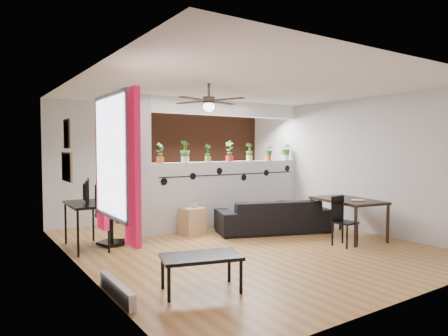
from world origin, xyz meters
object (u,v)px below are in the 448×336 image
cup (195,205)px  computer_desk (86,207)px  potted_plant_1 (185,151)px  potted_plant_5 (268,151)px  potted_plant_3 (229,150)px  potted_plant_4 (249,151)px  office_chair (110,219)px  dining_table (348,203)px  coffee_table (201,259)px  potted_plant_2 (208,152)px  potted_plant_6 (286,150)px  ceiling_fan (209,103)px  potted_plant_0 (160,152)px  cube_shelf (192,221)px  folding_chair (341,216)px  sofa (273,216)px

cup → computer_desk: bearing=180.0°
potted_plant_1 → potted_plant_5: bearing=0.0°
potted_plant_1 → potted_plant_3: (1.05, 0.00, 0.00)m
potted_plant_4 → cup: (-1.56, -0.34, -1.01)m
potted_plant_4 → office_chair: bearing=-174.9°
cup → office_chair: bearing=177.9°
dining_table → coffee_table: 3.70m
potted_plant_2 → potted_plant_6: size_ratio=0.82×
ceiling_fan → office_chair: 2.63m
potted_plant_0 → potted_plant_2: size_ratio=1.06×
cube_shelf → computer_desk: bearing=174.4°
ceiling_fan → office_chair: size_ratio=1.20×
potted_plant_4 → cup: size_ratio=3.32×
computer_desk → cup: bearing=0.0°
potted_plant_0 → potted_plant_6: (3.16, 0.00, 0.03)m
potted_plant_3 → coffee_table: 4.10m
ceiling_fan → cup: 2.36m
cube_shelf → potted_plant_6: bearing=1.7°
cube_shelf → folding_chair: 2.72m
office_chair → coffee_table: bearing=-86.5°
potted_plant_5 → folding_chair: size_ratio=0.47×
sofa → folding_chair: size_ratio=2.49×
potted_plant_2 → potted_plant_4: 1.05m
potted_plant_0 → potted_plant_3: size_ratio=0.90×
sofa → potted_plant_5: bearing=-105.3°
cup → coffee_table: 3.07m
potted_plant_3 → cup: potted_plant_3 is taller
potted_plant_2 → sofa: potted_plant_2 is taller
sofa → cube_shelf: bearing=-6.5°
potted_plant_3 → cup: 1.50m
potted_plant_2 → computer_desk: size_ratio=0.35×
ceiling_fan → potted_plant_0: (0.02, 1.80, -0.76)m
ceiling_fan → potted_plant_5: bearing=34.2°
potted_plant_2 → potted_plant_3: 0.53m
cube_shelf → dining_table: (2.20, -1.83, 0.38)m
potted_plant_3 → potted_plant_6: bearing=0.0°
potted_plant_4 → folding_chair: (0.04, -2.49, -1.06)m
potted_plant_1 → office_chair: (-1.58, -0.28, -1.14)m
cup → ceiling_fan: bearing=-111.3°
ceiling_fan → potted_plant_1: size_ratio=2.76×
potted_plant_3 → computer_desk: (-3.05, -0.34, -0.91)m
folding_chair → potted_plant_1: bearing=123.1°
potted_plant_4 → potted_plant_5: bearing=0.0°
cup → dining_table: (2.15, -1.83, 0.09)m
potted_plant_2 → cube_shelf: size_ratio=0.74×
cube_shelf → computer_desk: (-1.97, 0.00, 0.42)m
potted_plant_0 → coffee_table: size_ratio=0.39×
sofa → coffee_table: bearing=55.7°
potted_plant_3 → coffee_table: (-2.47, -3.05, -1.21)m
potted_plant_1 → sofa: (1.38, -1.04, -1.28)m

